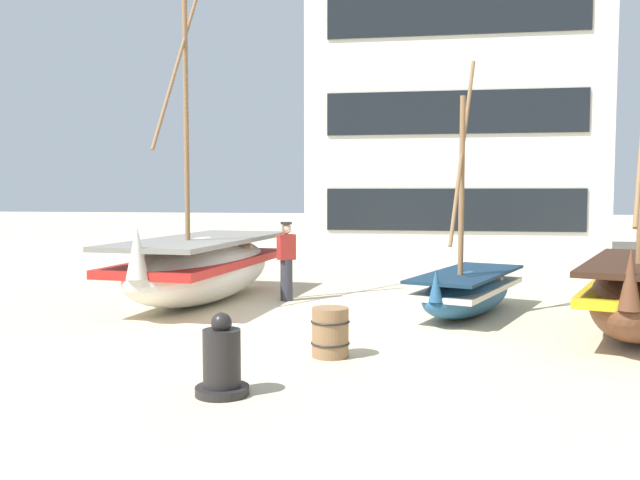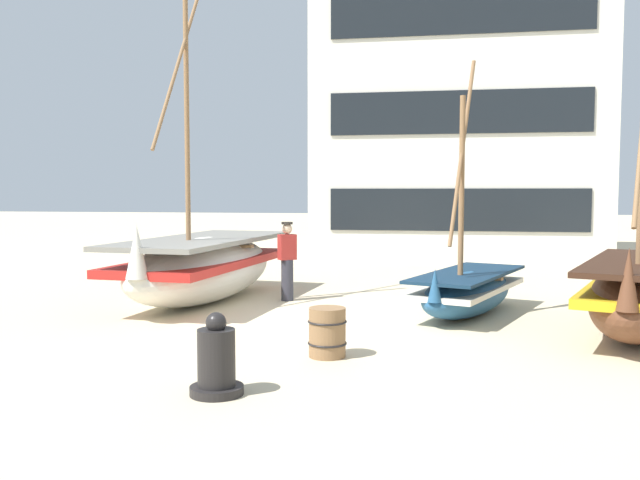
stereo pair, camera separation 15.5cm
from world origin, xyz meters
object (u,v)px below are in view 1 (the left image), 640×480
(fishing_boat_near_left, at_px, (467,290))
(fishing_boat_far_right, at_px, (640,293))
(wooden_barrel, at_px, (330,332))
(fisherman_by_hull, at_px, (286,262))
(harbor_building_main, at_px, (452,122))
(fishing_boat_centre_large, at_px, (202,266))
(capstan_winch, at_px, (222,362))

(fishing_boat_near_left, relative_size, fishing_boat_far_right, 0.90)
(wooden_barrel, bearing_deg, fisherman_by_hull, 109.16)
(fishing_boat_near_left, bearing_deg, fisherman_by_hull, 164.55)
(wooden_barrel, xyz_separation_m, harbor_building_main, (2.13, 16.24, 4.55))
(fishing_boat_far_right, relative_size, wooden_barrel, 7.62)
(fishing_boat_far_right, bearing_deg, harbor_building_main, 100.60)
(fisherman_by_hull, relative_size, wooden_barrel, 2.41)
(fishing_boat_near_left, height_order, wooden_barrel, fishing_boat_near_left)
(fishing_boat_centre_large, relative_size, harbor_building_main, 0.74)
(fishing_boat_far_right, bearing_deg, fishing_boat_near_left, 151.33)
(fishing_boat_near_left, relative_size, fishing_boat_centre_large, 0.62)
(fishing_boat_centre_large, bearing_deg, wooden_barrel, -51.99)
(fishing_boat_centre_large, height_order, harbor_building_main, harbor_building_main)
(fishing_boat_centre_large, distance_m, fishing_boat_far_right, 8.38)
(fishing_boat_centre_large, height_order, capstan_winch, fishing_boat_centre_large)
(fishing_boat_far_right, relative_size, capstan_winch, 5.58)
(fishing_boat_centre_large, xyz_separation_m, wooden_barrel, (3.37, -4.31, -0.41))
(fishing_boat_near_left, bearing_deg, wooden_barrel, -119.50)
(wooden_barrel, bearing_deg, capstan_winch, -116.12)
(wooden_barrel, height_order, harbor_building_main, harbor_building_main)
(fishing_boat_far_right, xyz_separation_m, harbor_building_main, (-2.62, 14.00, 4.22))
(fishing_boat_near_left, bearing_deg, capstan_winch, -118.35)
(fishing_boat_centre_large, bearing_deg, fisherman_by_hull, 13.35)
(fishing_boat_near_left, xyz_separation_m, fishing_boat_far_right, (2.66, -1.45, 0.22))
(fishing_boat_centre_large, bearing_deg, fishing_boat_near_left, -6.48)
(fishing_boat_centre_large, distance_m, harbor_building_main, 13.77)
(capstan_winch, height_order, harbor_building_main, harbor_building_main)
(fishing_boat_near_left, xyz_separation_m, fisherman_by_hull, (-3.73, 1.03, 0.37))
(fishing_boat_near_left, relative_size, wooden_barrel, 6.82)
(fishing_boat_far_right, height_order, fisherman_by_hull, fishing_boat_far_right)
(harbor_building_main, bearing_deg, fishing_boat_near_left, -90.19)
(fishing_boat_centre_large, xyz_separation_m, harbor_building_main, (5.50, 11.93, 4.14))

